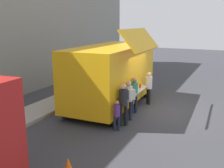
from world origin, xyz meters
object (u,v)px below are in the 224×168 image
at_px(food_truck_main, 112,74).
at_px(customer_front_ordering, 134,92).
at_px(traffic_cone_orange, 68,167).
at_px(customer_mid_with_backpack, 129,96).
at_px(customer_extra_browsing, 149,85).
at_px(trash_bin, 103,78).
at_px(child_near_queue, 117,113).
at_px(customer_rear_waiting, 123,101).

bearing_deg(food_truck_main, customer_front_ordering, -113.99).
xyz_separation_m(food_truck_main, traffic_cone_orange, (-6.03, -1.57, -1.31)).
xyz_separation_m(customer_mid_with_backpack, customer_extra_browsing, (2.54, -0.05, -0.07)).
relative_size(trash_bin, customer_mid_with_backpack, 0.59).
relative_size(customer_extra_browsing, child_near_queue, 1.37).
bearing_deg(customer_extra_browsing, trash_bin, -70.86).
bearing_deg(child_near_queue, food_truck_main, -0.40).
xyz_separation_m(food_truck_main, customer_rear_waiting, (-2.15, -1.48, -0.58)).
xyz_separation_m(traffic_cone_orange, child_near_queue, (3.34, 0.11, 0.43)).
relative_size(traffic_cone_orange, customer_extra_browsing, 0.34).
bearing_deg(traffic_cone_orange, customer_rear_waiting, 1.36).
relative_size(trash_bin, customer_front_ordering, 0.61).
distance_m(trash_bin, customer_rear_waiting, 6.83).
height_order(food_truck_main, customer_front_ordering, food_truck_main).
bearing_deg(customer_mid_with_backpack, customer_rear_waiting, 132.75).
relative_size(trash_bin, customer_extra_browsing, 0.62).
bearing_deg(customer_front_ordering, food_truck_main, 8.44).
xyz_separation_m(customer_mid_with_backpack, child_near_queue, (-1.17, 0.01, -0.33)).
height_order(customer_rear_waiting, customer_extra_browsing, customer_rear_waiting).
height_order(customer_extra_browsing, child_near_queue, customer_extra_browsing).
distance_m(customer_rear_waiting, customer_extra_browsing, 3.18).
distance_m(customer_extra_browsing, child_near_queue, 3.73).
height_order(customer_mid_with_backpack, child_near_queue, customer_mid_with_backpack).
bearing_deg(customer_rear_waiting, traffic_cone_orange, 140.70).
bearing_deg(food_truck_main, customer_mid_with_backpack, -137.39).
bearing_deg(food_truck_main, trash_bin, 31.87).
xyz_separation_m(customer_front_ordering, customer_extra_browsing, (1.59, -0.17, -0.02)).
xyz_separation_m(food_truck_main, child_near_queue, (-2.68, -1.46, -0.88)).
distance_m(food_truck_main, customer_mid_with_backpack, 2.18).
bearing_deg(food_truck_main, child_near_queue, -153.06).
bearing_deg(customer_rear_waiting, trash_bin, -6.75).
relative_size(customer_front_ordering, child_near_queue, 1.40).
xyz_separation_m(traffic_cone_orange, customer_mid_with_backpack, (4.52, 0.10, 0.76)).
bearing_deg(customer_extra_browsing, traffic_cone_orange, 52.33).
xyz_separation_m(traffic_cone_orange, customer_front_ordering, (5.47, 0.22, 0.71)).
height_order(traffic_cone_orange, customer_rear_waiting, customer_rear_waiting).
relative_size(food_truck_main, child_near_queue, 5.05).
height_order(trash_bin, child_near_queue, child_near_queue).
height_order(trash_bin, customer_front_ordering, customer_front_ordering).
height_order(traffic_cone_orange, customer_extra_browsing, customer_extra_browsing).
relative_size(traffic_cone_orange, customer_rear_waiting, 0.32).
distance_m(traffic_cone_orange, customer_mid_with_backpack, 4.58).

